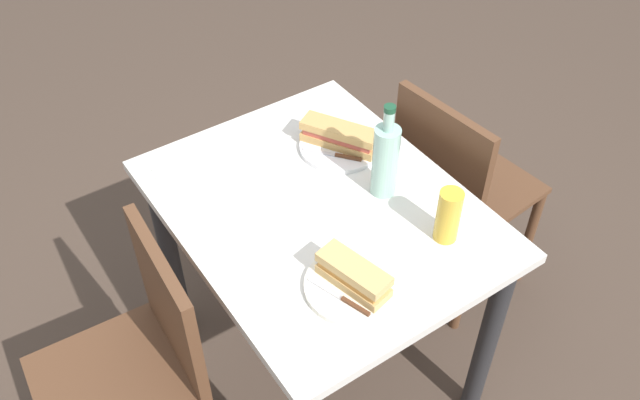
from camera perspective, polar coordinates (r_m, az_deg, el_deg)
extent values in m
plane|color=#47382D|center=(2.48, 0.00, -13.25)|extent=(8.00, 8.00, 0.00)
cube|color=silver|center=(1.89, 0.00, -0.76)|extent=(0.96, 0.76, 0.03)
cylinder|color=#262628|center=(2.14, 13.74, -11.26)|extent=(0.06, 0.06, 0.74)
cylinder|color=#262628|center=(2.54, 0.66, 1.38)|extent=(0.06, 0.06, 0.74)
cylinder|color=#262628|center=(2.34, -12.34, -4.58)|extent=(0.06, 0.06, 0.74)
cube|color=brown|center=(1.96, -16.66, -14.36)|extent=(0.42, 0.42, 0.02)
cube|color=brown|center=(1.81, -12.48, -8.57)|extent=(0.38, 0.05, 0.40)
cylinder|color=brown|center=(2.27, -12.57, -12.41)|extent=(0.04, 0.04, 0.46)
cube|color=brown|center=(2.44, 12.28, 1.23)|extent=(0.43, 0.43, 0.02)
cube|color=brown|center=(2.19, 9.90, 3.21)|extent=(0.38, 0.06, 0.40)
cylinder|color=brown|center=(2.65, 16.97, -2.98)|extent=(0.04, 0.04, 0.46)
cylinder|color=brown|center=(2.79, 11.26, 1.13)|extent=(0.04, 0.04, 0.46)
cylinder|color=brown|center=(2.44, 11.79, -6.97)|extent=(0.04, 0.04, 0.46)
cylinder|color=brown|center=(2.58, 5.90, -2.28)|extent=(0.04, 0.04, 0.46)
cylinder|color=white|center=(2.06, 1.63, 4.47)|extent=(0.24, 0.24, 0.01)
cube|color=tan|center=(2.05, 1.64, 4.91)|extent=(0.24, 0.18, 0.02)
cube|color=#B74C3D|center=(2.03, 1.65, 5.38)|extent=(0.22, 0.16, 0.02)
cube|color=tan|center=(2.02, 1.66, 5.86)|extent=(0.24, 0.18, 0.02)
cube|color=silver|center=(2.03, -0.09, 4.02)|extent=(0.09, 0.07, 0.00)
cube|color=#59331E|center=(2.00, 2.37, 3.57)|extent=(0.07, 0.06, 0.01)
cylinder|color=silver|center=(1.68, 2.76, -7.14)|extent=(0.24, 0.24, 0.01)
cube|color=tan|center=(1.67, 2.78, -6.71)|extent=(0.20, 0.11, 0.02)
cube|color=#CC8438|center=(1.65, 2.81, -6.23)|extent=(0.18, 0.10, 0.02)
cube|color=tan|center=(1.63, 2.83, -5.75)|extent=(0.20, 0.11, 0.02)
cube|color=silver|center=(1.66, 0.43, -7.35)|extent=(0.10, 0.04, 0.00)
cube|color=#59331E|center=(1.63, 2.96, -8.81)|extent=(0.08, 0.03, 0.01)
cylinder|color=#99C6B7|center=(1.86, 5.45, 3.21)|extent=(0.07, 0.07, 0.22)
cylinder|color=#99C6B7|center=(1.78, 5.74, 6.58)|extent=(0.03, 0.03, 0.06)
cylinder|color=#19472D|center=(1.75, 5.83, 7.56)|extent=(0.03, 0.03, 0.02)
cylinder|color=gold|center=(1.77, 10.61, -1.28)|extent=(0.06, 0.06, 0.16)
cube|color=white|center=(2.02, -11.63, 2.39)|extent=(0.15, 0.15, 0.00)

